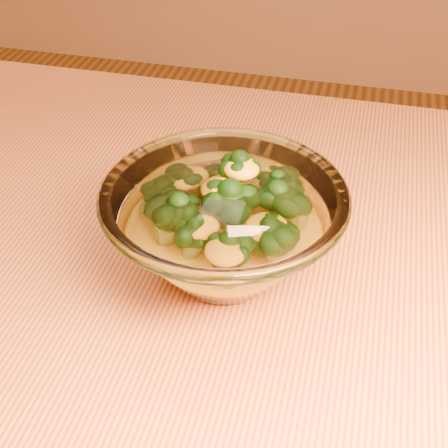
{
  "coord_description": "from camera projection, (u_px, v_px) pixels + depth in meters",
  "views": [
    {
      "loc": [
        -0.02,
        -0.35,
        1.13
      ],
      "look_at": [
        -0.12,
        0.05,
        0.8
      ],
      "focal_mm": 50.0,
      "sensor_mm": 36.0,
      "label": 1
    }
  ],
  "objects": [
    {
      "name": "glass_bowl",
      "position": [
        224.0,
        228.0,
        0.53
      ],
      "size": [
        0.21,
        0.21,
        0.09
      ],
      "color": "white",
      "rests_on": "table"
    },
    {
      "name": "broccoli_heap",
      "position": [
        228.0,
        211.0,
        0.52
      ],
      "size": [
        0.14,
        0.13,
        0.07
      ],
      "color": "black",
      "rests_on": "cheese_sauce"
    },
    {
      "name": "cheese_sauce",
      "position": [
        224.0,
        245.0,
        0.54
      ],
      "size": [
        0.12,
        0.12,
        0.03
      ],
      "primitive_type": "ellipsoid",
      "color": "yellow",
      "rests_on": "glass_bowl"
    },
    {
      "name": "table",
      "position": [
        338.0,
        407.0,
        0.56
      ],
      "size": [
        1.2,
        0.8,
        0.75
      ],
      "color": "#C1763A",
      "rests_on": "ground"
    }
  ]
}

